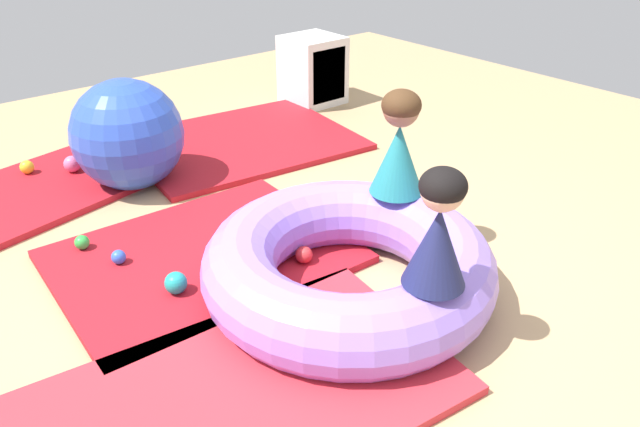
% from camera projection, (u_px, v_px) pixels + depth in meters
% --- Properties ---
extents(ground_plane, '(8.00, 8.00, 0.00)m').
position_uv_depth(ground_plane, '(339.00, 306.00, 2.78)').
color(ground_plane, tan).
extents(gym_mat_near_left, '(1.46, 1.18, 0.04)m').
position_uv_depth(gym_mat_near_left, '(203.00, 256.00, 3.11)').
color(gym_mat_near_left, '#B21923').
rests_on(gym_mat_near_left, ground).
extents(gym_mat_far_right, '(1.68, 1.40, 0.04)m').
position_uv_depth(gym_mat_far_right, '(242.00, 142.00, 4.46)').
color(gym_mat_far_right, '#B21923').
rests_on(gym_mat_far_right, ground).
extents(gym_mat_front, '(1.88, 1.15, 0.04)m').
position_uv_depth(gym_mat_front, '(219.00, 407.00, 2.23)').
color(gym_mat_front, red).
rests_on(gym_mat_front, ground).
extents(gym_mat_far_left, '(1.87, 1.25, 0.04)m').
position_uv_depth(gym_mat_far_left, '(0.00, 206.00, 3.59)').
color(gym_mat_far_left, '#B21923').
rests_on(gym_mat_far_left, ground).
extents(inflatable_cushion, '(1.33, 1.33, 0.34)m').
position_uv_depth(inflatable_cushion, '(348.00, 265.00, 2.77)').
color(inflatable_cushion, '#9975EA').
rests_on(inflatable_cushion, ground).
extents(child_in_navy, '(0.34, 0.34, 0.48)m').
position_uv_depth(child_in_navy, '(438.00, 230.00, 2.25)').
color(child_in_navy, navy).
rests_on(child_in_navy, inflatable_cushion).
extents(child_in_teal, '(0.37, 0.37, 0.52)m').
position_uv_depth(child_in_teal, '(399.00, 144.00, 2.93)').
color(child_in_teal, teal).
rests_on(child_in_teal, inflatable_cushion).
extents(play_ball_yellow, '(0.09, 0.09, 0.09)m').
position_uv_depth(play_ball_yellow, '(27.00, 167.00, 3.92)').
color(play_ball_yellow, yellow).
rests_on(play_ball_yellow, gym_mat_far_left).
extents(play_ball_green, '(0.07, 0.07, 0.07)m').
position_uv_depth(play_ball_green, '(82.00, 242.00, 3.12)').
color(play_ball_green, green).
rests_on(play_ball_green, gym_mat_near_left).
extents(play_ball_teal, '(0.10, 0.10, 0.10)m').
position_uv_depth(play_ball_teal, '(176.00, 283.00, 2.78)').
color(play_ball_teal, teal).
rests_on(play_ball_teal, gym_mat_near_left).
extents(play_ball_red, '(0.09, 0.09, 0.09)m').
position_uv_depth(play_ball_red, '(304.00, 255.00, 3.01)').
color(play_ball_red, red).
rests_on(play_ball_red, gym_mat_near_left).
extents(play_ball_blue, '(0.07, 0.07, 0.07)m').
position_uv_depth(play_ball_blue, '(119.00, 257.00, 3.00)').
color(play_ball_blue, blue).
rests_on(play_ball_blue, gym_mat_near_left).
extents(play_ball_pink, '(0.11, 0.11, 0.11)m').
position_uv_depth(play_ball_pink, '(72.00, 164.00, 3.93)').
color(play_ball_pink, pink).
rests_on(play_ball_pink, gym_mat_far_left).
extents(exercise_ball_large, '(0.68, 0.68, 0.68)m').
position_uv_depth(exercise_ball_large, '(128.00, 135.00, 3.72)').
color(exercise_ball_large, blue).
rests_on(exercise_ball_large, ground).
extents(storage_cube, '(0.44, 0.44, 0.56)m').
position_uv_depth(storage_cube, '(314.00, 71.00, 5.16)').
color(storage_cube, silver).
rests_on(storage_cube, ground).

